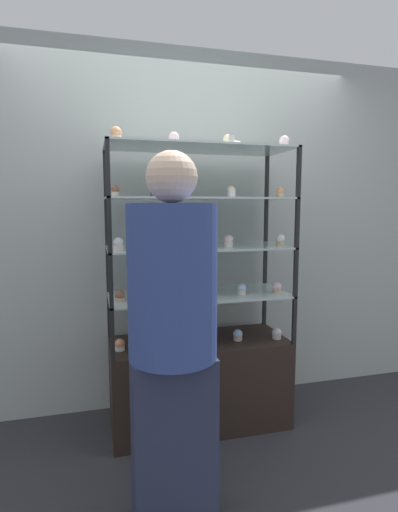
% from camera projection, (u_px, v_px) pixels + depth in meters
% --- Properties ---
extents(ground_plane, '(20.00, 20.00, 0.00)m').
position_uv_depth(ground_plane, '(199.00, 423.00, 2.75)').
color(ground_plane, '#2D2D33').
extents(back_wall, '(8.00, 0.05, 2.60)m').
position_uv_depth(back_wall, '(185.00, 231.00, 2.97)').
color(back_wall, '#A8B2AD').
rests_on(back_wall, ground_plane).
extents(display_base, '(1.18, 0.49, 0.59)m').
position_uv_depth(display_base, '(199.00, 382.00, 2.72)').
color(display_base, black).
rests_on(display_base, ground_plane).
extents(display_riser_lower, '(1.18, 0.49, 0.32)m').
position_uv_depth(display_riser_lower, '(199.00, 297.00, 2.64)').
color(display_riser_lower, black).
rests_on(display_riser_lower, display_base).
extents(display_riser_middle, '(1.18, 0.49, 0.32)m').
position_uv_depth(display_riser_middle, '(199.00, 249.00, 2.61)').
color(display_riser_middle, black).
rests_on(display_riser_middle, display_riser_lower).
extents(display_riser_upper, '(1.18, 0.49, 0.32)m').
position_uv_depth(display_riser_upper, '(199.00, 201.00, 2.57)').
color(display_riser_upper, black).
rests_on(display_riser_upper, display_riser_middle).
extents(display_riser_top, '(1.18, 0.49, 0.32)m').
position_uv_depth(display_riser_top, '(199.00, 150.00, 2.53)').
color(display_riser_top, black).
rests_on(display_riser_top, display_riser_upper).
extents(layer_cake_centerpiece, '(0.20, 0.20, 0.10)m').
position_uv_depth(layer_cake_centerpiece, '(202.00, 239.00, 2.60)').
color(layer_cake_centerpiece, beige).
rests_on(layer_cake_centerpiece, display_riser_middle).
extents(sheet_cake_frosted, '(0.22, 0.17, 0.06)m').
position_uv_depth(sheet_cake_frosted, '(169.00, 192.00, 2.45)').
color(sheet_cake_frosted, brown).
rests_on(sheet_cake_frosted, display_riser_upper).
extents(cupcake_0, '(0.06, 0.06, 0.07)m').
position_uv_depth(cupcake_0, '(120.00, 345.00, 2.49)').
color(cupcake_0, white).
rests_on(cupcake_0, display_base).
extents(cupcake_1, '(0.06, 0.06, 0.07)m').
position_uv_depth(cupcake_1, '(164.00, 344.00, 2.51)').
color(cupcake_1, beige).
rests_on(cupcake_1, display_base).
extents(cupcake_2, '(0.06, 0.06, 0.07)m').
position_uv_depth(cupcake_2, '(204.00, 341.00, 2.56)').
color(cupcake_2, white).
rests_on(cupcake_2, display_base).
extents(cupcake_3, '(0.06, 0.06, 0.07)m').
position_uv_depth(cupcake_3, '(238.00, 335.00, 2.67)').
color(cupcake_3, '#CCB28C').
rests_on(cupcake_3, display_base).
extents(cupcake_4, '(0.06, 0.06, 0.07)m').
position_uv_depth(cupcake_4, '(277.00, 334.00, 2.71)').
color(cupcake_4, beige).
rests_on(cupcake_4, display_base).
extents(price_tag_0, '(0.04, 0.00, 0.04)m').
position_uv_depth(price_tag_0, '(167.00, 352.00, 2.39)').
color(price_tag_0, white).
rests_on(price_tag_0, display_base).
extents(cupcake_5, '(0.06, 0.06, 0.07)m').
position_uv_depth(cupcake_5, '(120.00, 296.00, 2.43)').
color(cupcake_5, '#CCB28C').
rests_on(cupcake_5, display_riser_lower).
extents(cupcake_6, '(0.06, 0.06, 0.07)m').
position_uv_depth(cupcake_6, '(160.00, 293.00, 2.52)').
color(cupcake_6, '#CCB28C').
rests_on(cupcake_6, display_riser_lower).
extents(cupcake_7, '(0.06, 0.06, 0.07)m').
position_uv_depth(cupcake_7, '(203.00, 292.00, 2.55)').
color(cupcake_7, beige).
rests_on(cupcake_7, display_riser_lower).
extents(cupcake_8, '(0.06, 0.06, 0.07)m').
position_uv_depth(cupcake_8, '(242.00, 289.00, 2.63)').
color(cupcake_8, beige).
rests_on(cupcake_8, display_riser_lower).
extents(cupcake_9, '(0.06, 0.06, 0.07)m').
position_uv_depth(cupcake_9, '(277.00, 288.00, 2.68)').
color(cupcake_9, '#CCB28C').
rests_on(cupcake_9, display_riser_lower).
extents(price_tag_1, '(0.04, 0.00, 0.04)m').
position_uv_depth(price_tag_1, '(175.00, 300.00, 2.37)').
color(price_tag_1, white).
rests_on(price_tag_1, display_riser_lower).
extents(cupcake_10, '(0.06, 0.06, 0.08)m').
position_uv_depth(cupcake_10, '(119.00, 244.00, 2.37)').
color(cupcake_10, beige).
rests_on(cupcake_10, display_riser_middle).
extents(cupcake_11, '(0.06, 0.06, 0.08)m').
position_uv_depth(cupcake_11, '(174.00, 243.00, 2.45)').
color(cupcake_11, beige).
rests_on(cupcake_11, display_riser_middle).
extents(cupcake_12, '(0.06, 0.06, 0.08)m').
position_uv_depth(cupcake_12, '(229.00, 241.00, 2.59)').
color(cupcake_12, white).
rests_on(cupcake_12, display_riser_middle).
extents(cupcake_13, '(0.06, 0.06, 0.08)m').
position_uv_depth(cupcake_13, '(280.00, 240.00, 2.66)').
color(cupcake_13, '#CCB28C').
rests_on(cupcake_13, display_riser_middle).
extents(price_tag_2, '(0.04, 0.00, 0.04)m').
position_uv_depth(price_tag_2, '(165.00, 247.00, 2.32)').
color(price_tag_2, white).
rests_on(price_tag_2, display_riser_middle).
extents(cupcake_14, '(0.05, 0.05, 0.07)m').
position_uv_depth(cupcake_14, '(115.00, 191.00, 2.38)').
color(cupcake_14, beige).
rests_on(cupcake_14, display_riser_upper).
extents(cupcake_15, '(0.05, 0.05, 0.07)m').
position_uv_depth(cupcake_15, '(231.00, 192.00, 2.49)').
color(cupcake_15, beige).
rests_on(cupcake_15, display_riser_upper).
extents(cupcake_16, '(0.05, 0.05, 0.07)m').
position_uv_depth(cupcake_16, '(280.00, 192.00, 2.60)').
color(cupcake_16, '#CCB28C').
rests_on(cupcake_16, display_riser_upper).
extents(price_tag_3, '(0.04, 0.00, 0.04)m').
position_uv_depth(price_tag_3, '(232.00, 193.00, 2.38)').
color(price_tag_3, white).
rests_on(price_tag_3, display_riser_upper).
extents(cupcake_17, '(0.06, 0.06, 0.08)m').
position_uv_depth(cupcake_17, '(116.00, 134.00, 2.27)').
color(cupcake_17, '#CCB28C').
rests_on(cupcake_17, display_riser_top).
extents(cupcake_18, '(0.06, 0.06, 0.08)m').
position_uv_depth(cupcake_18, '(174.00, 139.00, 2.44)').
color(cupcake_18, beige).
rests_on(cupcake_18, display_riser_top).
extents(cupcake_19, '(0.06, 0.06, 0.08)m').
position_uv_depth(cupcake_19, '(228.00, 141.00, 2.52)').
color(cupcake_19, white).
rests_on(cupcake_19, display_riser_top).
extents(cupcake_20, '(0.06, 0.06, 0.08)m').
position_uv_depth(cupcake_20, '(284.00, 142.00, 2.57)').
color(cupcake_20, beige).
rests_on(cupcake_20, display_riser_top).
extents(price_tag_4, '(0.04, 0.00, 0.04)m').
position_uv_depth(price_tag_4, '(232.00, 139.00, 2.34)').
color(price_tag_4, white).
rests_on(price_tag_4, display_riser_top).
extents(donut_glazed, '(0.14, 0.14, 0.04)m').
position_uv_depth(donut_glazed, '(232.00, 145.00, 2.59)').
color(donut_glazed, '#EFB2BC').
rests_on(donut_glazed, display_riser_top).
extents(customer_figure, '(0.40, 0.40, 1.72)m').
position_uv_depth(customer_figure, '(173.00, 331.00, 1.81)').
color(customer_figure, '#282D47').
rests_on(customer_figure, ground_plane).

